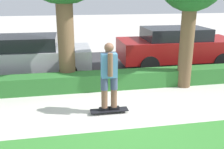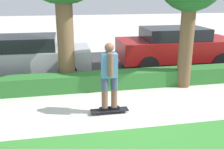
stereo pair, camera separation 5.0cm
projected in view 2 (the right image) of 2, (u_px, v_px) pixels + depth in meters
ground_plane at (122, 110)px, 6.52m from camera, size 60.00×60.00×0.00m
street_asphalt at (98, 66)px, 10.45m from camera, size 12.93×5.00×0.01m
hedge_row at (110, 80)px, 7.94m from camera, size 12.93×0.60×0.50m
skateboard at (109, 110)px, 6.32m from camera, size 0.91×0.24×0.08m
skater_person at (109, 75)px, 6.06m from camera, size 0.49×0.42×1.63m
parked_car_front at (27, 55)px, 9.05m from camera, size 4.28×1.87×1.39m
parked_car_middle at (176, 46)px, 10.08m from camera, size 4.50×1.91×1.54m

